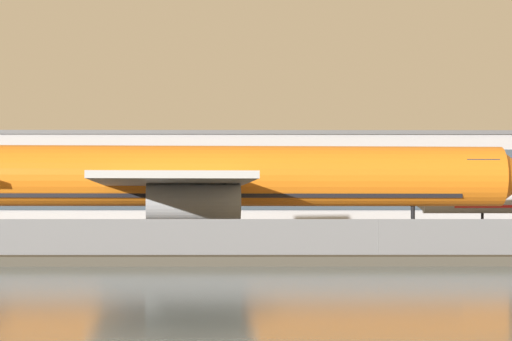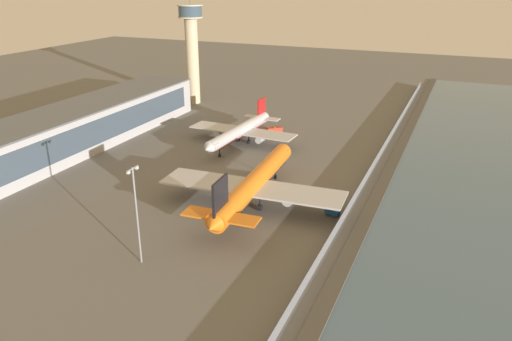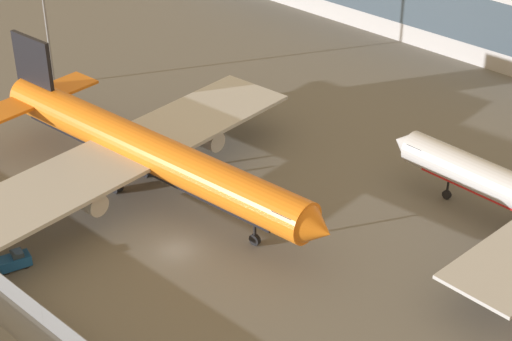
# 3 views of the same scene
# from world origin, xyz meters

# --- Properties ---
(ground_plane) EXTENTS (500.00, 500.00, 0.00)m
(ground_plane) POSITION_xyz_m (0.00, 0.00, 0.00)
(ground_plane) COLOR #66635E
(perimeter_fence) EXTENTS (280.00, 0.10, 2.40)m
(perimeter_fence) POSITION_xyz_m (0.00, -16.00, 1.20)
(perimeter_fence) COLOR slate
(perimeter_fence) RESTS_ON ground
(cargo_jet_orange) EXTENTS (50.08, 43.26, 13.82)m
(cargo_jet_orange) POSITION_xyz_m (-11.24, 5.41, 5.27)
(cargo_jet_orange) COLOR orange
(cargo_jet_orange) RESTS_ON ground
(baggage_tug) EXTENTS (2.42, 3.52, 1.80)m
(baggage_tug) POSITION_xyz_m (-9.39, -12.96, 0.81)
(baggage_tug) COLOR #19519E
(baggage_tug) RESTS_ON ground
(apron_light_mast_apron_west) EXTENTS (3.20, 0.40, 19.14)m
(apron_light_mast_apron_west) POSITION_xyz_m (-42.71, 14.81, 10.83)
(apron_light_mast_apron_west) COLOR gray
(apron_light_mast_apron_west) RESTS_ON ground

